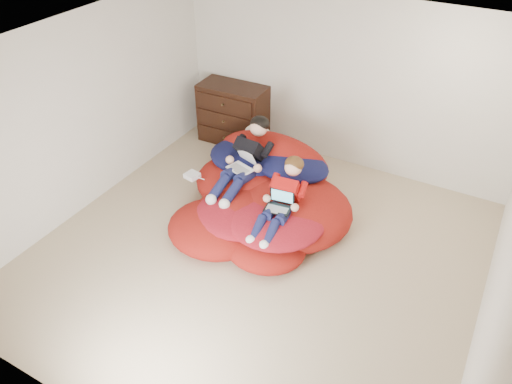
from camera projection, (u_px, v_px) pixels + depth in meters
name	position (u px, v px, depth m)	size (l,w,h in m)	color
room_shell	(257.00, 240.00, 5.90)	(5.10, 5.10, 2.77)	tan
dresser	(233.00, 114.00, 7.98)	(1.09, 0.61, 0.96)	black
beanbag_pile	(263.00, 197.00, 6.53)	(2.31, 2.35, 0.86)	#A01912
cream_pillow	(258.00, 134.00, 7.16)	(0.42, 0.27, 0.27)	beige
older_boy	(247.00, 155.00, 6.55)	(0.38, 1.28, 0.76)	black
younger_boy	(283.00, 195.00, 5.94)	(0.35, 1.09, 0.71)	red
laptop_white	(243.00, 163.00, 6.50)	(0.37, 0.41, 0.22)	silver
laptop_black	(280.00, 203.00, 5.92)	(0.33, 0.29, 0.23)	black
power_adapter	(192.00, 175.00, 6.65)	(0.17, 0.17, 0.06)	silver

